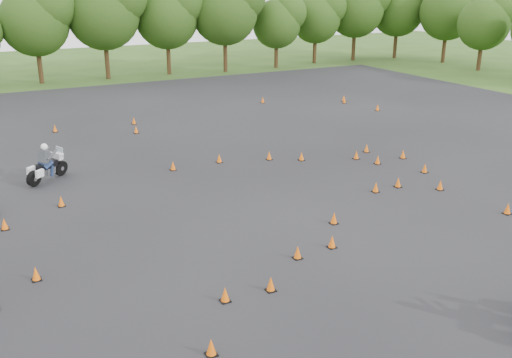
{
  "coord_description": "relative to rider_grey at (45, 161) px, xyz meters",
  "views": [
    {
      "loc": [
        -10.53,
        -16.06,
        9.08
      ],
      "look_at": [
        0.0,
        4.0,
        1.2
      ],
      "focal_mm": 40.0,
      "sensor_mm": 36.0,
      "label": 1
    }
  ],
  "objects": [
    {
      "name": "rider_grey",
      "position": [
        0.0,
        0.0,
        0.0
      ],
      "size": [
        2.45,
        2.14,
        1.93
      ],
      "primitive_type": null,
      "rotation": [
        0.0,
        0.0,
        0.66
      ],
      "color": "#3A3D41",
      "rests_on": "ground"
    },
    {
      "name": "traffic_cones",
      "position": [
        7.69,
        -5.61,
        -0.74
      ],
      "size": [
        36.2,
        33.48,
        0.45
      ],
      "color": "#EC5F09",
      "rests_on": "asphalt_pad"
    },
    {
      "name": "ground",
      "position": [
        7.39,
        -11.51,
        -0.97
      ],
      "size": [
        140.0,
        140.0,
        0.0
      ],
      "primitive_type": "plane",
      "color": "#2D5119",
      "rests_on": "ground"
    },
    {
      "name": "treeline",
      "position": [
        11.2,
        23.32,
        3.72
      ],
      "size": [
        87.06,
        32.48,
        10.79
      ],
      "color": "#254012",
      "rests_on": "ground"
    },
    {
      "name": "asphalt_pad",
      "position": [
        7.39,
        -5.51,
        -0.97
      ],
      "size": [
        62.0,
        62.0,
        0.0
      ],
      "primitive_type": "plane",
      "color": "black",
      "rests_on": "ground"
    }
  ]
}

